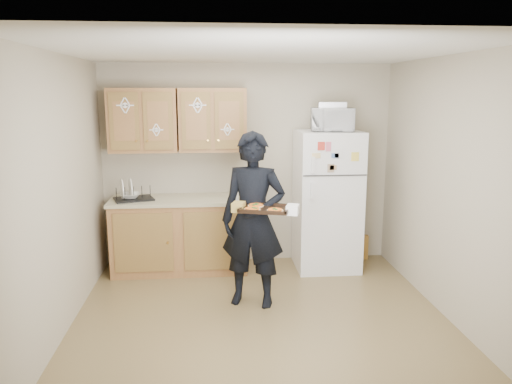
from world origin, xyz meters
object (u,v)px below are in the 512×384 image
refrigerator (327,200)px  microwave (332,120)px  person (253,220)px  dish_rack (133,192)px  baking_tray (265,209)px

refrigerator → microwave: size_ratio=3.48×
refrigerator → microwave: bearing=-67.4°
person → dish_rack: 1.69m
person → baking_tray: size_ratio=3.85×
refrigerator → dish_rack: refrigerator is taller
person → dish_rack: bearing=159.7°
baking_tray → microwave: bearing=71.1°
microwave → dish_rack: 2.50m
baking_tray → microwave: (0.92, 1.25, 0.77)m
microwave → baking_tray: bearing=-119.2°
dish_rack → person: bearing=-37.9°
refrigerator → baking_tray: bearing=-124.7°
baking_tray → dish_rack: bearing=154.6°
refrigerator → baking_tray: size_ratio=3.68×
person → baking_tray: person is taller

